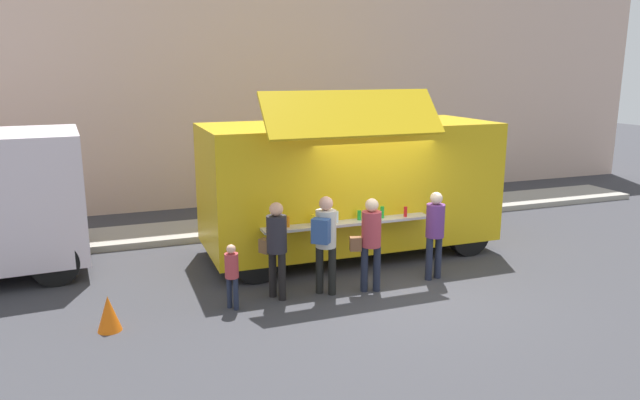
# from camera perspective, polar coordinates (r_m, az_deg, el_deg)

# --- Properties ---
(ground_plane) EXTENTS (60.00, 60.00, 0.00)m
(ground_plane) POSITION_cam_1_polar(r_m,az_deg,el_deg) (10.80, 7.43, -8.33)
(ground_plane) COLOR #38383D
(curb_strip) EXTENTS (28.00, 1.60, 0.15)m
(curb_strip) POSITION_cam_1_polar(r_m,az_deg,el_deg) (14.15, -16.66, -3.33)
(curb_strip) COLOR #9E998E
(curb_strip) RESTS_ON ground
(building_behind) EXTENTS (32.00, 2.40, 7.90)m
(building_behind) POSITION_cam_1_polar(r_m,az_deg,el_deg) (17.60, -15.13, 12.61)
(building_behind) COLOR beige
(building_behind) RESTS_ON ground
(food_truck_main) EXTENTS (6.00, 3.12, 3.48)m
(food_truck_main) POSITION_cam_1_polar(r_m,az_deg,el_deg) (12.21, 2.91, 1.66)
(food_truck_main) COLOR gold
(food_truck_main) RESTS_ON ground
(traffic_cone_orange) EXTENTS (0.36, 0.36, 0.55)m
(traffic_cone_orange) POSITION_cam_1_polar(r_m,az_deg,el_deg) (9.45, -19.95, -10.38)
(traffic_cone_orange) COLOR orange
(traffic_cone_orange) RESTS_ON ground
(trash_bin) EXTENTS (0.60, 0.60, 0.99)m
(trash_bin) POSITION_cam_1_polar(r_m,az_deg,el_deg) (16.41, 13.19, 0.56)
(trash_bin) COLOR #2E5D35
(trash_bin) RESTS_ON ground
(customer_front_ordering) EXTENTS (0.55, 0.34, 1.68)m
(customer_front_ordering) POSITION_cam_1_polar(r_m,az_deg,el_deg) (10.21, 4.94, -3.61)
(customer_front_ordering) COLOR #1E2334
(customer_front_ordering) RESTS_ON ground
(customer_mid_with_backpack) EXTENTS (0.52, 0.55, 1.75)m
(customer_mid_with_backpack) POSITION_cam_1_polar(r_m,az_deg,el_deg) (9.98, 0.51, -3.50)
(customer_mid_with_backpack) COLOR black
(customer_mid_with_backpack) RESTS_ON ground
(customer_rear_waiting) EXTENTS (0.42, 0.53, 1.69)m
(customer_rear_waiting) POSITION_cam_1_polar(r_m,az_deg,el_deg) (9.88, -4.31, -4.11)
(customer_rear_waiting) COLOR black
(customer_rear_waiting) RESTS_ON ground
(customer_extra_browsing) EXTENTS (0.35, 0.34, 1.66)m
(customer_extra_browsing) POSITION_cam_1_polar(r_m,az_deg,el_deg) (10.97, 11.17, -2.66)
(customer_extra_browsing) COLOR #1F2436
(customer_extra_browsing) RESTS_ON ground
(child_near_queue) EXTENTS (0.22, 0.22, 1.10)m
(child_near_queue) POSITION_cam_1_polar(r_m,az_deg,el_deg) (9.64, -8.62, -6.84)
(child_near_queue) COLOR #1F2539
(child_near_queue) RESTS_ON ground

